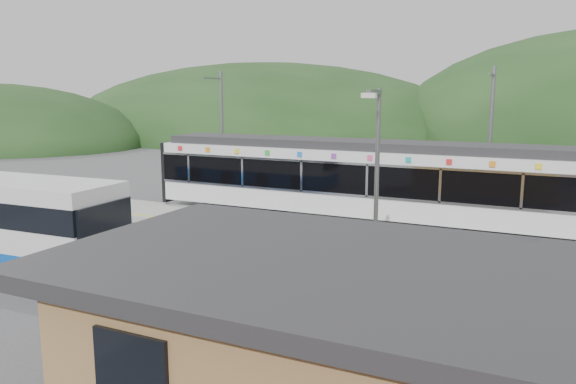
% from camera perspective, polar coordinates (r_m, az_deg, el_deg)
% --- Properties ---
extents(ground, '(120.00, 120.00, 0.00)m').
position_cam_1_polar(ground, '(21.05, -2.88, -6.05)').
color(ground, '#4C4C4F').
rests_on(ground, ground).
extents(hills, '(146.00, 149.00, 26.00)m').
position_cam_1_polar(hills, '(24.03, 16.52, -4.43)').
color(hills, '#1E3D19').
rests_on(hills, ground).
extents(platform, '(26.00, 3.20, 0.30)m').
position_cam_1_polar(platform, '(23.87, 0.90, -3.74)').
color(platform, '#9E9E99').
rests_on(platform, ground).
extents(yellow_line, '(26.00, 0.10, 0.01)m').
position_cam_1_polar(yellow_line, '(22.69, -0.48, -4.06)').
color(yellow_line, yellow).
rests_on(yellow_line, platform).
extents(train, '(20.44, 3.01, 3.74)m').
position_cam_1_polar(train, '(25.20, 8.01, 1.34)').
color(train, black).
rests_on(train, ground).
extents(catenary_mast_west, '(0.18, 1.80, 7.00)m').
position_cam_1_polar(catenary_mast_west, '(31.24, -6.77, 5.95)').
color(catenary_mast_west, slate).
rests_on(catenary_mast_west, ground).
extents(catenary_mast_east, '(0.18, 1.80, 7.00)m').
position_cam_1_polar(catenary_mast_east, '(26.55, 19.79, 4.73)').
color(catenary_mast_east, slate).
rests_on(catenary_mast_east, ground).
extents(station_shelter, '(9.20, 6.20, 3.00)m').
position_cam_1_polar(station_shelter, '(10.41, 2.62, -14.16)').
color(station_shelter, olive).
rests_on(station_shelter, ground).
extents(pallet_stack, '(1.28, 1.14, 0.28)m').
position_cam_1_polar(pallet_stack, '(13.18, 23.26, -16.37)').
color(pallet_stack, '#937047').
rests_on(pallet_stack, ground).
extents(lamp_post, '(0.35, 1.05, 5.94)m').
position_cam_1_polar(lamp_post, '(14.56, 8.86, 0.93)').
color(lamp_post, slate).
rests_on(lamp_post, ground).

